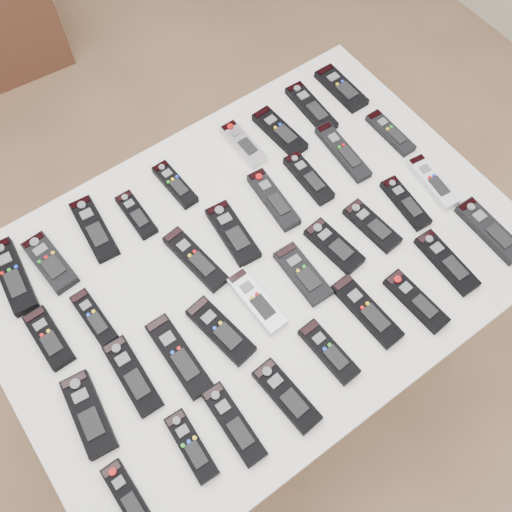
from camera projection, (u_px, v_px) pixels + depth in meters
ground at (223, 333)px, 2.11m from camera, size 4.00×4.00×0.00m
table at (256, 270)px, 1.42m from camera, size 1.25×0.88×0.78m
remote_0 at (13, 276)px, 1.34m from camera, size 0.08×0.21×0.02m
remote_1 at (50, 263)px, 1.35m from camera, size 0.07×0.17×0.02m
remote_2 at (94, 229)px, 1.40m from camera, size 0.07×0.19×0.02m
remote_3 at (136, 215)px, 1.42m from camera, size 0.05×0.14×0.02m
remote_4 at (175, 185)px, 1.46m from camera, size 0.05×0.15×0.02m
remote_5 at (243, 144)px, 1.52m from camera, size 0.05×0.15×0.02m
remote_6 at (280, 132)px, 1.53m from camera, size 0.07×0.18×0.02m
remote_7 at (311, 108)px, 1.58m from camera, size 0.06×0.19×0.02m
remote_8 at (341, 88)px, 1.61m from camera, size 0.06×0.17×0.02m
remote_9 at (49, 338)px, 1.27m from camera, size 0.06×0.15×0.02m
remote_10 at (94, 318)px, 1.29m from camera, size 0.05×0.15×0.02m
remote_11 at (195, 259)px, 1.36m from camera, size 0.07×0.19×0.02m
remote_12 at (233, 233)px, 1.39m from camera, size 0.08×0.18×0.02m
remote_13 at (273, 200)px, 1.43m from camera, size 0.06×0.19×0.02m
remote_14 at (308, 178)px, 1.46m from camera, size 0.05×0.17×0.02m
remote_15 at (343, 152)px, 1.50m from camera, size 0.06×0.20×0.02m
remote_16 at (390, 133)px, 1.54m from camera, size 0.04×0.16×0.02m
remote_17 at (89, 414)px, 1.19m from camera, size 0.08×0.19×0.02m
remote_18 at (132, 376)px, 1.23m from camera, size 0.06×0.18×0.02m
remote_19 at (179, 356)px, 1.25m from camera, size 0.06×0.20×0.02m
remote_20 at (221, 331)px, 1.27m from camera, size 0.08×0.18×0.02m
remote_21 at (256, 301)px, 1.31m from camera, size 0.06×0.17×0.02m
remote_22 at (303, 274)px, 1.34m from camera, size 0.06×0.16×0.02m
remote_23 at (334, 246)px, 1.37m from camera, size 0.07×0.16×0.02m
remote_24 at (372, 226)px, 1.40m from camera, size 0.07×0.16×0.02m
remote_25 at (405, 203)px, 1.43m from camera, size 0.06×0.16×0.02m
remote_26 at (432, 182)px, 1.46m from camera, size 0.07×0.17×0.02m
remote_27 at (129, 498)px, 1.12m from camera, size 0.04×0.15×0.02m
remote_28 at (191, 446)px, 1.16m from camera, size 0.05×0.15×0.02m
remote_29 at (234, 424)px, 1.18m from camera, size 0.05×0.18×0.02m
remote_30 at (287, 396)px, 1.21m from camera, size 0.07×0.17×0.02m
remote_31 at (329, 352)px, 1.25m from camera, size 0.06×0.16×0.02m
remote_32 at (367, 311)px, 1.30m from camera, size 0.06×0.19×0.02m
remote_33 at (416, 301)px, 1.31m from camera, size 0.06×0.17×0.02m
remote_34 at (447, 262)px, 1.35m from camera, size 0.06×0.18×0.02m
remote_35 at (490, 230)px, 1.39m from camera, size 0.06×0.19×0.02m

